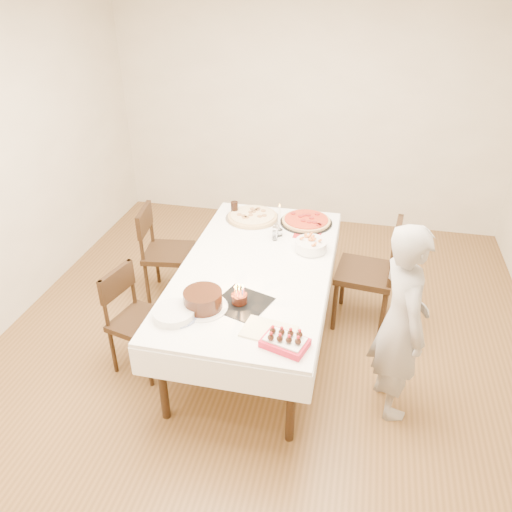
% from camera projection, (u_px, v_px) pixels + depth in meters
% --- Properties ---
extents(floor, '(5.00, 5.00, 0.00)m').
position_uv_depth(floor, '(264.00, 347.00, 4.17)').
color(floor, brown).
rests_on(floor, ground).
extents(wall_back, '(4.50, 0.04, 2.70)m').
position_uv_depth(wall_back, '(310.00, 109.00, 5.58)').
color(wall_back, beige).
rests_on(wall_back, floor).
extents(dining_table, '(1.83, 2.41, 0.75)m').
position_uv_depth(dining_table, '(256.00, 305.00, 4.06)').
color(dining_table, white).
rests_on(dining_table, floor).
extents(chair_right_savory, '(0.56, 0.56, 1.00)m').
position_uv_depth(chair_right_savory, '(365.00, 273.00, 4.23)').
color(chair_right_savory, black).
rests_on(chair_right_savory, floor).
extents(chair_left_savory, '(0.52, 0.52, 0.90)m').
position_uv_depth(chair_left_savory, '(169.00, 253.00, 4.62)').
color(chair_left_savory, black).
rests_on(chair_left_savory, floor).
extents(chair_left_dessert, '(0.52, 0.52, 0.85)m').
position_uv_depth(chair_left_dessert, '(141.00, 322.00, 3.78)').
color(chair_left_dessert, black).
rests_on(chair_left_dessert, floor).
extents(person, '(0.50, 0.61, 1.46)m').
position_uv_depth(person, '(401.00, 323.00, 3.29)').
color(person, '#9E9B95').
rests_on(person, floor).
extents(pizza_white, '(0.61, 0.61, 0.04)m').
position_uv_depth(pizza_white, '(253.00, 217.00, 4.55)').
color(pizza_white, beige).
rests_on(pizza_white, dining_table).
extents(pizza_pepperoni, '(0.52, 0.52, 0.04)m').
position_uv_depth(pizza_pepperoni, '(306.00, 221.00, 4.48)').
color(pizza_pepperoni, red).
rests_on(pizza_pepperoni, dining_table).
extents(red_placemat, '(0.24, 0.24, 0.01)m').
position_uv_depth(red_placemat, '(308.00, 233.00, 4.32)').
color(red_placemat, '#B21E1E').
rests_on(red_placemat, dining_table).
extents(pasta_bowl, '(0.33, 0.33, 0.08)m').
position_uv_depth(pasta_bowl, '(311.00, 245.00, 4.04)').
color(pasta_bowl, white).
rests_on(pasta_bowl, dining_table).
extents(taper_candle, '(0.08, 0.08, 0.30)m').
position_uv_depth(taper_candle, '(279.00, 220.00, 4.21)').
color(taper_candle, white).
rests_on(taper_candle, dining_table).
extents(shaker_pair, '(0.13, 0.13, 0.12)m').
position_uv_depth(shaker_pair, '(275.00, 234.00, 4.19)').
color(shaker_pair, white).
rests_on(shaker_pair, dining_table).
extents(cola_glass, '(0.08, 0.08, 0.13)m').
position_uv_depth(cola_glass, '(234.00, 208.00, 4.61)').
color(cola_glass, black).
rests_on(cola_glass, dining_table).
extents(layer_cake, '(0.35, 0.35, 0.13)m').
position_uv_depth(layer_cake, '(203.00, 300.00, 3.36)').
color(layer_cake, black).
rests_on(layer_cake, dining_table).
extents(cake_board, '(0.44, 0.44, 0.01)m').
position_uv_depth(cake_board, '(242.00, 304.00, 3.44)').
color(cake_board, black).
rests_on(cake_board, dining_table).
extents(birthday_cake, '(0.13, 0.13, 0.13)m').
position_uv_depth(birthday_cake, '(239.00, 294.00, 3.40)').
color(birthday_cake, '#39180F').
rests_on(birthday_cake, dining_table).
extents(strawberry_box, '(0.32, 0.26, 0.07)m').
position_uv_depth(strawberry_box, '(285.00, 342.00, 3.04)').
color(strawberry_box, red).
rests_on(strawberry_box, dining_table).
extents(box_lid, '(0.36, 0.27, 0.03)m').
position_uv_depth(box_lid, '(269.00, 332.00, 3.17)').
color(box_lid, beige).
rests_on(box_lid, dining_table).
extents(plate_stack, '(0.33, 0.33, 0.06)m').
position_uv_depth(plate_stack, '(174.00, 313.00, 3.29)').
color(plate_stack, white).
rests_on(plate_stack, dining_table).
extents(china_plate, '(0.35, 0.35, 0.01)m').
position_uv_depth(china_plate, '(176.00, 314.00, 3.32)').
color(china_plate, white).
rests_on(china_plate, dining_table).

